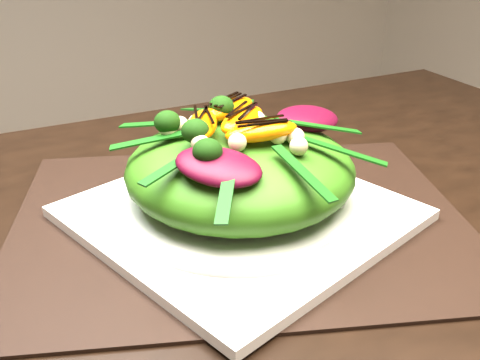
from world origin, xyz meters
name	(u,v)px	position (x,y,z in m)	size (l,w,h in m)	color
dining_table	(45,346)	(0.00, 0.00, 0.73)	(1.60, 0.90, 0.75)	black
placemat	(240,219)	(0.21, 0.08, 0.75)	(0.47, 0.35, 0.00)	black
plate_base	(240,213)	(0.21, 0.08, 0.76)	(0.29, 0.29, 0.01)	white
salad_bowl	(240,201)	(0.21, 0.08, 0.77)	(0.24, 0.24, 0.02)	silver
lettuce_mound	(240,169)	(0.21, 0.08, 0.81)	(0.23, 0.23, 0.08)	#376E14
radicchio_leaf	(308,119)	(0.30, 0.09, 0.84)	(0.08, 0.05, 0.02)	#420718
orange_segment	(220,120)	(0.20, 0.10, 0.86)	(0.07, 0.03, 0.02)	#FF6E04
broccoli_floret	(167,120)	(0.15, 0.11, 0.86)	(0.04, 0.04, 0.04)	#113509
macadamia_nut	(284,131)	(0.25, 0.05, 0.86)	(0.02, 0.02, 0.02)	beige
balsamic_drizzle	(220,111)	(0.20, 0.10, 0.87)	(0.05, 0.00, 0.00)	black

